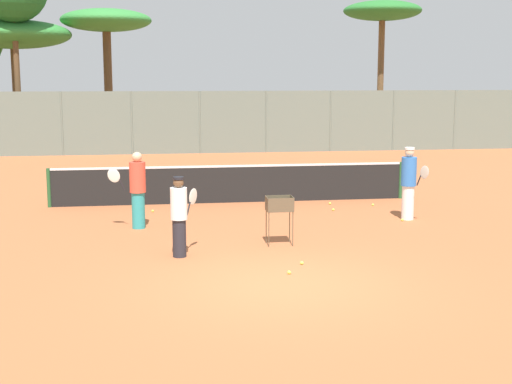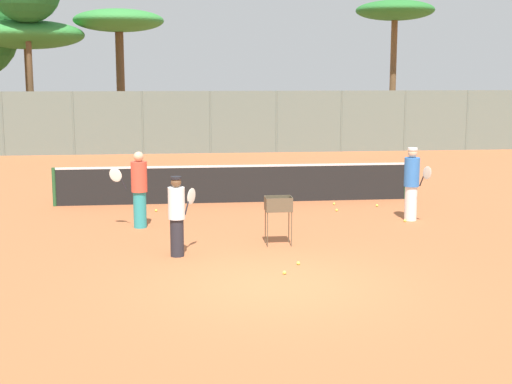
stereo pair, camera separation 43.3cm
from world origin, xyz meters
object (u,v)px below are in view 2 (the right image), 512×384
Objects in this scene: tennis_net at (235,183)px; parked_car at (372,131)px; player_white_outfit at (139,189)px; player_red_cap at (412,183)px; ball_cart at (279,208)px; player_yellow_shirt at (177,215)px.

tennis_net is 18.97m from parked_car.
player_white_outfit is at bearing -119.45° from parked_car.
parked_car reaches higher than tennis_net.
tennis_net is at bearing -117.35° from parked_car.
player_red_cap reaches higher than parked_car.
player_white_outfit is 1.74× the size of ball_cart.
player_white_outfit is at bearing -110.89° from player_red_cap.
player_red_cap is 20.39m from parked_car.
player_red_cap is 0.43× the size of parked_car.
tennis_net is 5.11m from player_red_cap.
player_white_outfit reaches higher than parked_car.
ball_cart is (3.01, -2.11, -0.13)m from player_white_outfit.
tennis_net is 9.71× the size of ball_cart.
ball_cart is at bearing -84.78° from tennis_net.
player_red_cap reaches higher than tennis_net.
player_red_cap is at bearing 30.93° from ball_cart.
parked_car is (8.72, 16.85, 0.10)m from tennis_net.
ball_cart is (-3.64, -2.18, -0.14)m from player_red_cap.
player_white_outfit is at bearing 53.34° from player_yellow_shirt.
player_yellow_shirt is at bearing -114.54° from parked_car.
player_red_cap is 4.24m from ball_cart.
player_yellow_shirt reaches higher than ball_cart.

